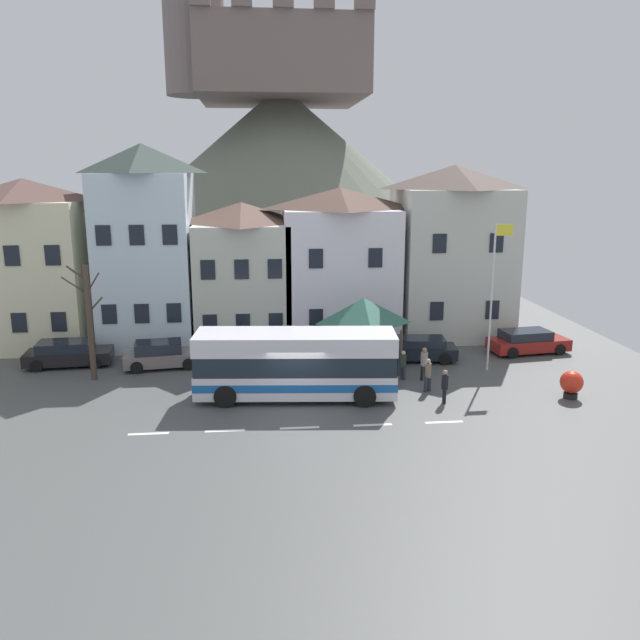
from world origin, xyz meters
TOP-DOWN VIEW (x-y plane):
  - ground_plane at (0.00, -0.00)m, footprint 40.00×60.00m
  - townhouse_00 at (-14.58, 11.67)m, footprint 6.30×5.40m
  - townhouse_01 at (-7.99, 11.93)m, footprint 5.29×5.93m
  - townhouse_02 at (-2.41, 12.20)m, footprint 5.55×6.47m
  - townhouse_03 at (3.44, 11.76)m, footprint 6.75×5.58m
  - townhouse_04 at (10.48, 12.04)m, footprint 6.68×6.15m
  - hilltop_castle at (0.82, 32.24)m, footprint 41.69×41.69m
  - transit_bus at (0.09, 1.19)m, footprint 9.24×3.38m
  - bus_shelter at (3.90, 5.44)m, footprint 3.60×3.60m
  - parked_car_00 at (-11.69, 7.34)m, footprint 4.52×2.27m
  - parked_car_01 at (7.11, 6.43)m, footprint 4.41×2.28m
  - parked_car_02 at (-6.68, 6.53)m, footprint 4.15×2.31m
  - parked_car_03 at (13.69, 7.27)m, footprint 4.63×2.37m
  - pedestrian_00 at (6.30, 1.39)m, footprint 0.37×0.29m
  - pedestrian_01 at (6.55, 3.06)m, footprint 0.35×0.35m
  - pedestrian_02 at (5.54, 3.21)m, footprint 0.29×0.32m
  - pedestrian_03 at (6.64, -0.21)m, footprint 0.30×0.31m
  - public_bench at (5.66, 7.17)m, footprint 1.73×0.48m
  - flagpole at (10.34, 4.30)m, footprint 0.95×0.10m
  - harbour_buoy at (12.58, -0.16)m, footprint 1.04×1.04m
  - bare_tree_01 at (-9.77, 4.81)m, footprint 1.85×1.13m

SIDE VIEW (x-z plane):
  - ground_plane at x=0.00m, z-range -0.06..0.00m
  - public_bench at x=5.66m, z-range 0.04..0.91m
  - parked_car_01 at x=7.11m, z-range 0.00..1.27m
  - parked_car_03 at x=13.69m, z-range -0.01..1.31m
  - parked_car_00 at x=-11.69m, z-range -0.01..1.32m
  - parked_car_02 at x=-6.68m, z-range -0.02..1.38m
  - harbour_buoy at x=12.58m, z-range 0.07..1.36m
  - pedestrian_00 at x=6.30m, z-range 0.00..1.60m
  - pedestrian_02 at x=5.54m, z-range 0.07..1.56m
  - pedestrian_03 at x=6.64m, z-range 0.12..1.67m
  - pedestrian_01 at x=6.55m, z-range 0.14..1.80m
  - transit_bus at x=0.09m, z-range 0.01..3.08m
  - bare_tree_01 at x=-9.77m, z-range 0.13..5.91m
  - bus_shelter at x=3.90m, z-range 1.18..4.92m
  - townhouse_02 at x=-2.41m, z-range 0.00..8.32m
  - flagpole at x=10.34m, z-range 0.57..8.19m
  - townhouse_03 at x=3.44m, z-range 0.00..9.17m
  - townhouse_00 at x=-14.58m, z-range 0.00..9.72m
  - townhouse_04 at x=10.48m, z-range 0.00..10.48m
  - townhouse_01 at x=-7.99m, z-range 0.00..11.66m
  - hilltop_castle at x=0.82m, z-range -3.12..21.39m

